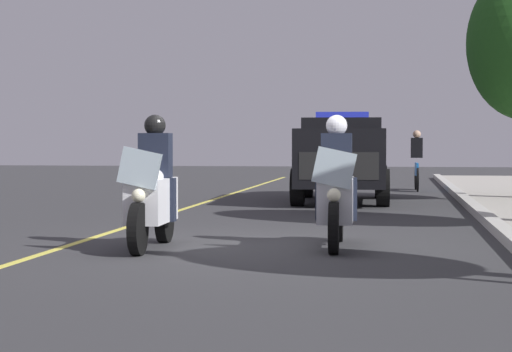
% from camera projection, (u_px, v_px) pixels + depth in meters
% --- Properties ---
extents(ground_plane, '(80.00, 80.00, 0.00)m').
position_uv_depth(ground_plane, '(250.00, 246.00, 12.43)').
color(ground_plane, '#333335').
extents(lane_stripe_center, '(48.00, 0.12, 0.01)m').
position_uv_depth(lane_stripe_center, '(78.00, 242.00, 12.78)').
color(lane_stripe_center, '#E0D14C').
rests_on(lane_stripe_center, ground).
extents(police_motorcycle_lead_left, '(2.14, 0.58, 1.72)m').
position_uv_depth(police_motorcycle_lead_left, '(152.00, 194.00, 12.07)').
color(police_motorcycle_lead_left, black).
rests_on(police_motorcycle_lead_left, ground).
extents(police_motorcycle_lead_right, '(2.14, 0.58, 1.72)m').
position_uv_depth(police_motorcycle_lead_right, '(336.00, 193.00, 12.19)').
color(police_motorcycle_lead_right, black).
rests_on(police_motorcycle_lead_right, ground).
extents(police_suv, '(4.96, 2.19, 2.05)m').
position_uv_depth(police_suv, '(342.00, 155.00, 21.49)').
color(police_suv, black).
rests_on(police_suv, ground).
extents(cyclist_background, '(1.76, 0.33, 1.69)m').
position_uv_depth(cyclist_background, '(417.00, 161.00, 26.38)').
color(cyclist_background, black).
rests_on(cyclist_background, ground).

